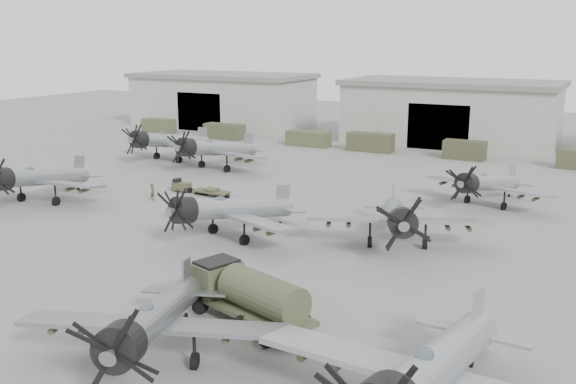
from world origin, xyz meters
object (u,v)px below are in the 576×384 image
aircraft_near_2 (429,373)px  aircraft_mid_1 (226,210)px  aircraft_far_0 (213,149)px  tug_trailer (193,188)px  fuel_tanker (250,292)px  aircraft_extra_338 (166,141)px  aircraft_far_1 (486,184)px  aircraft_near_1 (152,321)px  aircraft_mid_2 (398,217)px  ground_crew (153,192)px  aircraft_mid_0 (35,178)px

aircraft_near_2 → aircraft_mid_1: size_ratio=1.14×
aircraft_far_0 → tug_trailer: 11.13m
aircraft_far_0 → fuel_tanker: size_ratio=1.71×
aircraft_extra_338 → tug_trailer: size_ratio=2.15×
aircraft_mid_1 → aircraft_extra_338: bearing=155.1°
aircraft_extra_338 → fuel_tanker: bearing=-35.6°
fuel_tanker → aircraft_far_1: bearing=96.9°
aircraft_near_1 → aircraft_far_0: aircraft_far_0 is taller
aircraft_near_2 → aircraft_far_0: (-34.72, 37.32, -0.13)m
tug_trailer → aircraft_near_1: bearing=-54.8°
fuel_tanker → tug_trailer: bearing=150.2°
aircraft_near_1 → fuel_tanker: 6.25m
aircraft_mid_2 → fuel_tanker: bearing=-122.9°
aircraft_far_0 → ground_crew: bearing=-67.5°
aircraft_near_2 → tug_trailer: aircraft_near_2 is taller
aircraft_mid_0 → fuel_tanker: size_ratio=1.67×
aircraft_mid_1 → fuel_tanker: (8.75, -11.33, -0.62)m
aircraft_far_1 → ground_crew: (-27.28, -11.63, -1.30)m
aircraft_mid_1 → ground_crew: bearing=170.8°
aircraft_near_2 → aircraft_mid_1: 25.74m
aircraft_far_1 → tug_trailer: size_ratio=1.84×
aircraft_mid_0 → aircraft_far_0: bearing=68.4°
aircraft_mid_2 → aircraft_far_0: bearing=126.4°
aircraft_mid_1 → aircraft_far_1: 23.66m
ground_crew → aircraft_extra_338: bearing=13.9°
aircraft_far_1 → aircraft_mid_1: bearing=-112.9°
tug_trailer → ground_crew: 4.25m
aircraft_mid_0 → aircraft_far_1: (35.58, 17.42, -0.29)m
aircraft_far_0 → aircraft_far_1: size_ratio=1.17×
aircraft_mid_2 → ground_crew: aircraft_mid_2 is taller
aircraft_mid_1 → tug_trailer: aircraft_mid_1 is taller
aircraft_far_1 → fuel_tanker: bearing=-85.5°
aircraft_far_1 → tug_trailer: bearing=-147.0°
tug_trailer → aircraft_extra_338: bearing=138.6°
ground_crew → aircraft_near_1: bearing=-161.2°
fuel_tanker → aircraft_mid_0: bearing=176.1°
aircraft_far_0 → aircraft_extra_338: 8.22m
aircraft_mid_2 → tug_trailer: aircraft_mid_2 is taller
aircraft_far_0 → ground_crew: size_ratio=8.55×
aircraft_near_1 → aircraft_mid_1: (-7.34, 17.39, 0.02)m
aircraft_mid_0 → fuel_tanker: (29.38, -12.25, -0.72)m
aircraft_mid_2 → aircraft_extra_338: (-34.89, 18.76, 0.09)m
aircraft_near_1 → aircraft_far_1: (7.61, 35.73, -0.16)m
aircraft_extra_338 → fuel_tanker: size_ratio=1.71×
aircraft_far_1 → tug_trailer: 26.82m
aircraft_mid_0 → ground_crew: (8.31, 5.79, -1.59)m
aircraft_mid_0 → tug_trailer: aircraft_mid_0 is taller
aircraft_mid_2 → aircraft_near_1: bearing=-123.4°
fuel_tanker → tug_trailer: (-19.44, 21.95, -1.18)m
aircraft_far_0 → aircraft_far_1: bearing=6.8°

